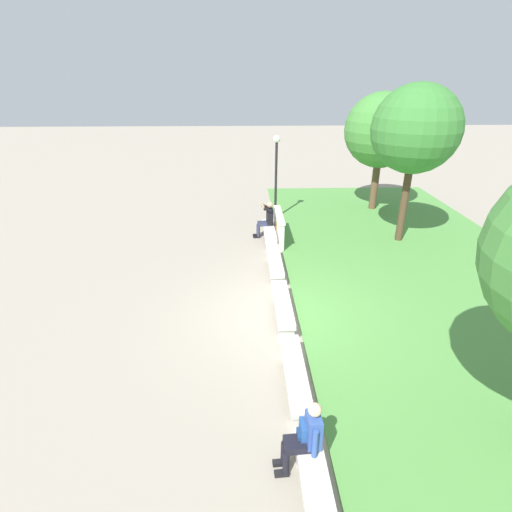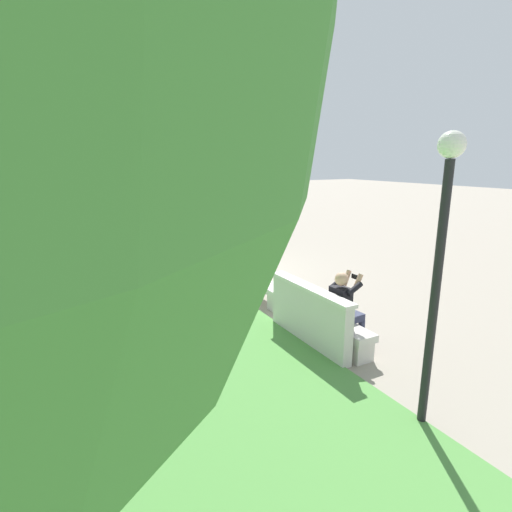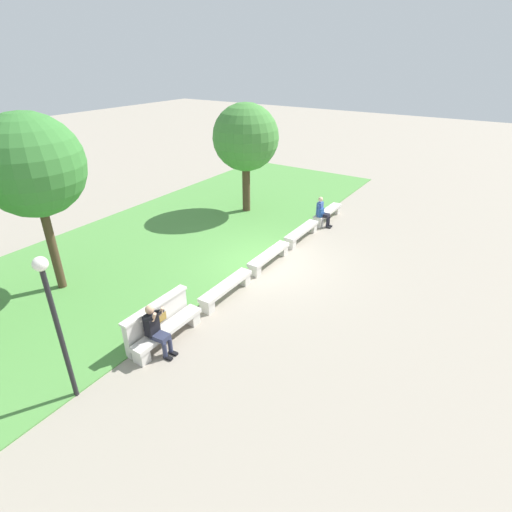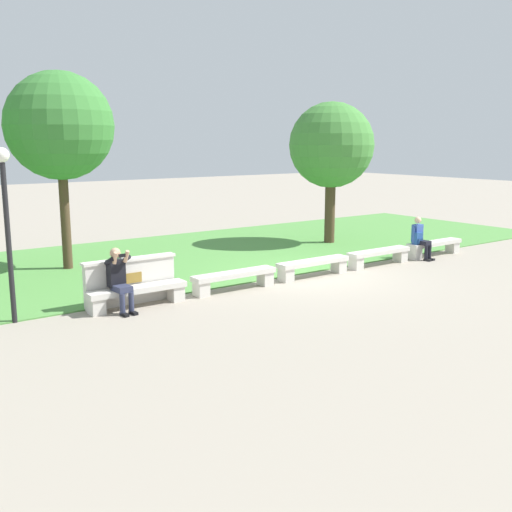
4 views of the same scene
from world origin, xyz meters
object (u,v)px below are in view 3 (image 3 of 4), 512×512
(bench_main, at_px, (168,331))
(bench_near, at_px, (226,288))
(tree_behind_wall, at_px, (32,166))
(person_photographer, at_px, (156,327))
(bench_mid, at_px, (269,256))
(backpack, at_px, (321,212))
(bench_far, at_px, (302,232))
(tree_left_background, at_px, (246,138))
(lamp_post, at_px, (53,309))
(bench_end, at_px, (328,213))
(person_distant, at_px, (322,211))

(bench_main, bearing_deg, bench_near, 0.00)
(tree_behind_wall, bearing_deg, person_photographer, -96.51)
(bench_mid, relative_size, backpack, 5.09)
(bench_main, bearing_deg, backpack, -0.29)
(bench_far, relative_size, tree_left_background, 0.46)
(bench_main, distance_m, lamp_post, 3.11)
(bench_main, xyz_separation_m, tree_behind_wall, (0.11, 4.67, 3.54))
(bench_end, relative_size, backpack, 5.09)
(tree_behind_wall, relative_size, lamp_post, 1.58)
(bench_mid, bearing_deg, tree_behind_wall, 136.02)
(bench_main, distance_m, bench_mid, 4.94)
(backpack, xyz_separation_m, tree_left_background, (-0.14, 3.66, 2.69))
(tree_behind_wall, height_order, lamp_post, tree_behind_wall)
(bench_main, height_order, tree_left_background, tree_left_background)
(person_photographer, xyz_separation_m, lamp_post, (-1.98, 0.48, 1.50))
(bench_far, xyz_separation_m, lamp_post, (-9.82, 0.40, 1.93))
(bench_main, xyz_separation_m, lamp_post, (-2.41, 0.40, 1.93))
(bench_main, bearing_deg, person_distant, -0.42)
(bench_mid, distance_m, tree_behind_wall, 7.59)
(bench_far, distance_m, tree_behind_wall, 9.36)
(bench_mid, xyz_separation_m, tree_behind_wall, (-4.83, 4.67, 3.54))
(bench_near, distance_m, bench_far, 4.94)
(bench_main, xyz_separation_m, person_photographer, (-0.44, -0.08, 0.43))
(person_photographer, height_order, tree_left_background, tree_left_background)
(bench_near, height_order, person_photographer, person_photographer)
(bench_end, bearing_deg, person_distant, -175.17)
(bench_end, height_order, person_photographer, person_photographer)
(bench_main, bearing_deg, person_photographer, -169.90)
(bench_far, bearing_deg, tree_left_background, 68.00)
(bench_end, bearing_deg, tree_left_background, 105.60)
(bench_main, distance_m, person_distant, 9.11)
(person_distant, distance_m, backpack, 0.10)
(tree_behind_wall, bearing_deg, tree_left_background, -6.84)
(person_photographer, bearing_deg, backpack, 0.19)
(bench_near, xyz_separation_m, bench_mid, (2.47, 0.00, 0.00))
(bench_main, xyz_separation_m, bench_far, (7.41, 0.00, 0.00))
(tree_left_background, height_order, lamp_post, tree_left_background)
(bench_near, distance_m, person_photographer, 2.94)
(bench_end, relative_size, tree_left_background, 0.46)
(bench_near, bearing_deg, person_distant, -0.57)
(bench_main, distance_m, tree_behind_wall, 5.86)
(person_distant, bearing_deg, tree_behind_wall, 152.24)
(bench_end, distance_m, tree_behind_wall, 11.39)
(bench_mid, height_order, lamp_post, lamp_post)
(person_distant, xyz_separation_m, lamp_post, (-11.51, 0.47, 1.56))
(tree_left_background, bearing_deg, bench_near, -150.55)
(person_photographer, height_order, tree_behind_wall, tree_behind_wall)
(bench_far, height_order, bench_end, same)
(bench_main, bearing_deg, tree_behind_wall, 88.70)
(backpack, relative_size, tree_behind_wall, 0.08)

